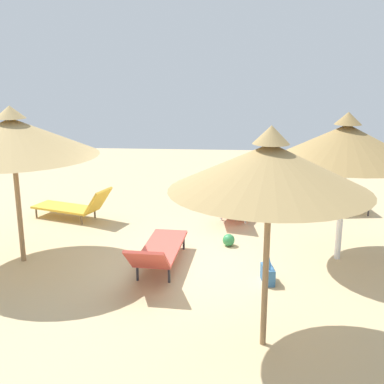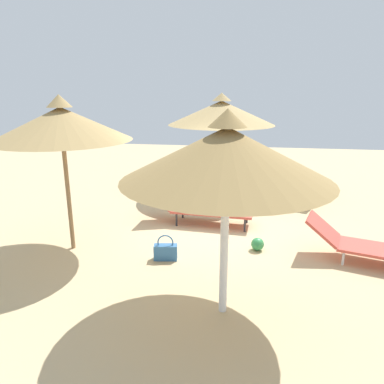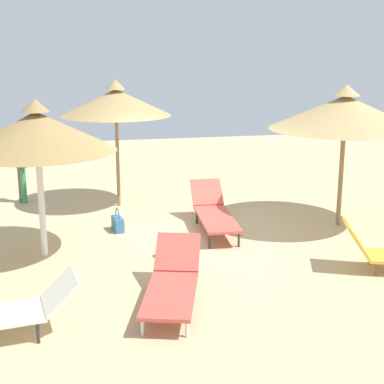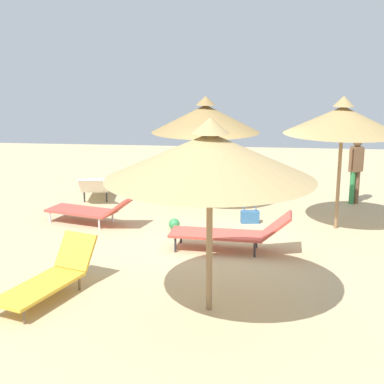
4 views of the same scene
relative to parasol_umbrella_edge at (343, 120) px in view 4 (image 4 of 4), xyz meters
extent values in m
cube|color=tan|center=(1.16, -2.48, -2.41)|extent=(24.00, 24.00, 0.10)
cylinder|color=olive|center=(0.00, 0.00, -1.20)|extent=(0.08, 0.08, 2.33)
cone|color=tan|center=(0.00, 0.00, 0.00)|extent=(2.45, 2.45, 0.58)
cone|color=tan|center=(0.00, 0.00, 0.39)|extent=(0.44, 0.44, 0.22)
cylinder|color=white|center=(-1.57, -3.00, -1.27)|extent=(0.11, 0.11, 2.19)
cone|color=#997A47|center=(-1.57, -3.00, -0.17)|extent=(2.64, 2.64, 0.67)
cone|color=#997A47|center=(-1.57, -3.00, 0.26)|extent=(0.48, 0.48, 0.22)
cylinder|color=olive|center=(4.25, -2.46, -1.20)|extent=(0.09, 0.09, 2.31)
cone|color=tan|center=(4.25, -2.46, -0.05)|extent=(2.98, 2.98, 0.66)
cone|color=tan|center=(4.25, -2.46, 0.38)|extent=(0.54, 0.54, 0.22)
cube|color=#CC4C3F|center=(1.66, -2.51, -2.04)|extent=(0.77, 1.84, 0.05)
cylinder|color=#2D2D33|center=(1.88, -3.28, -2.21)|extent=(0.04, 0.04, 0.29)
cylinder|color=#2D2D33|center=(1.34, -3.24, -2.21)|extent=(0.04, 0.04, 0.29)
cylinder|color=#2D2D33|center=(1.98, -1.77, -2.21)|extent=(0.04, 0.04, 0.29)
cylinder|color=#2D2D33|center=(1.44, -1.73, -2.21)|extent=(0.04, 0.04, 0.29)
cube|color=#CC4C3F|center=(1.74, -1.36, -1.80)|extent=(0.68, 0.58, 0.47)
cube|color=#CC4C3F|center=(0.18, -5.66, -2.09)|extent=(1.08, 1.67, 0.05)
cylinder|color=silver|center=(0.26, -6.36, -2.24)|extent=(0.04, 0.04, 0.25)
cylinder|color=silver|center=(-0.28, -6.20, -2.24)|extent=(0.04, 0.04, 0.25)
cylinder|color=silver|center=(0.63, -5.12, -2.24)|extent=(0.04, 0.04, 0.25)
cylinder|color=silver|center=(0.09, -4.96, -2.24)|extent=(0.04, 0.04, 0.25)
cube|color=#CC4C3F|center=(0.48, -4.66, -1.86)|extent=(0.81, 0.75, 0.45)
cube|color=silver|center=(-2.21, -5.92, -2.06)|extent=(1.56, 0.88, 0.05)
cylinder|color=#2D2D33|center=(-2.78, -6.28, -2.22)|extent=(0.04, 0.04, 0.28)
cylinder|color=#2D2D33|center=(-2.86, -5.72, -2.22)|extent=(0.04, 0.04, 0.28)
cylinder|color=#2D2D33|center=(-1.55, -6.11, -2.22)|extent=(0.04, 0.04, 0.28)
cylinder|color=#2D2D33|center=(-1.63, -5.55, -2.22)|extent=(0.04, 0.04, 0.28)
cube|color=silver|center=(-1.27, -5.78, -1.84)|extent=(0.54, 0.73, 0.42)
cube|color=gold|center=(4.30, -5.04, -2.12)|extent=(1.65, 1.09, 0.05)
cylinder|color=brown|center=(4.99, -4.99, -2.25)|extent=(0.04, 0.04, 0.22)
cylinder|color=brown|center=(3.78, -4.58, -2.25)|extent=(0.04, 0.04, 0.22)
cylinder|color=brown|center=(3.61, -5.08, -2.25)|extent=(0.04, 0.04, 0.22)
cube|color=gold|center=(3.41, -4.73, -1.83)|extent=(0.58, 0.72, 0.54)
cylinder|color=brown|center=(-2.20, 0.82, -1.94)|extent=(0.13, 0.13, 0.84)
cylinder|color=#338C4C|center=(-2.14, 0.69, -1.94)|extent=(0.13, 0.13, 0.84)
cube|color=brown|center=(-2.17, 0.75, -1.21)|extent=(0.30, 0.31, 0.63)
sphere|color=brown|center=(-2.17, 0.75, -0.78)|extent=(0.23, 0.23, 0.23)
cylinder|color=brown|center=(-2.25, 0.91, -1.23)|extent=(0.09, 0.09, 0.58)
cylinder|color=brown|center=(-2.10, 0.60, -1.23)|extent=(0.09, 0.09, 0.58)
cube|color=#336699|center=(-0.20, -1.87, -2.22)|extent=(0.23, 0.43, 0.28)
torus|color=#336699|center=(-0.20, -1.87, -2.03)|extent=(0.07, 0.29, 0.29)
sphere|color=#338C4C|center=(0.46, -3.50, -2.24)|extent=(0.24, 0.24, 0.24)
camera|label=1|loc=(0.49, 5.75, 1.22)|focal=45.97mm
camera|label=2|loc=(-5.89, -3.27, 0.59)|focal=33.52mm
camera|label=3|loc=(-1.06, -12.72, 1.18)|focal=53.35mm
camera|label=4|loc=(11.78, -1.90, 1.30)|focal=51.58mm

